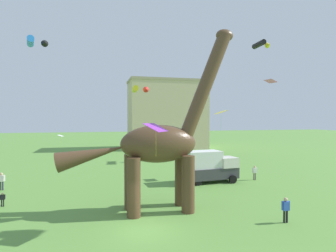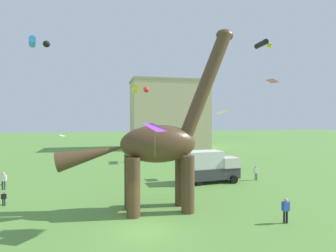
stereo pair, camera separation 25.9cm
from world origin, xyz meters
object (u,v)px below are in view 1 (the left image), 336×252
(kite_mid_center, at_px, (138,89))
(kite_far_left, at_px, (156,128))
(parked_box_truck, at_px, (209,166))
(kite_apex, at_px, (271,81))
(kite_near_high, at_px, (261,44))
(kite_mid_left, at_px, (221,112))
(person_vendor_side, at_px, (1,180))
(person_near_flyer, at_px, (3,198))
(dinosaur_sculpture, at_px, (158,144))
(kite_trailing, at_px, (34,42))
(kite_high_left, at_px, (60,136))
(person_watching_child, at_px, (255,171))
(person_far_spectator, at_px, (286,207))

(kite_mid_center, relative_size, kite_far_left, 0.85)
(kite_far_left, bearing_deg, parked_box_truck, 54.61)
(parked_box_truck, xyz_separation_m, kite_apex, (7.60, 0.89, 8.95))
(kite_near_high, bearing_deg, kite_apex, -117.87)
(kite_apex, height_order, kite_mid_left, kite_apex)
(person_vendor_side, bearing_deg, person_near_flyer, 101.43)
(dinosaur_sculpture, bearing_deg, kite_near_high, 64.36)
(kite_trailing, height_order, kite_high_left, kite_trailing)
(person_vendor_side, distance_m, person_watching_child, 24.52)
(person_near_flyer, height_order, kite_trailing, kite_trailing)
(dinosaur_sculpture, bearing_deg, kite_high_left, 147.20)
(kite_near_high, bearing_deg, kite_high_left, -161.70)
(dinosaur_sculpture, xyz_separation_m, person_vendor_side, (-12.54, 8.90, -3.75))
(parked_box_truck, height_order, kite_mid_center, kite_mid_center)
(kite_mid_center, bearing_deg, person_near_flyer, 174.73)
(dinosaur_sculpture, distance_m, kite_high_left, 12.86)
(parked_box_truck, height_order, person_far_spectator, parked_box_truck)
(parked_box_truck, bearing_deg, kite_high_left, 162.95)
(kite_mid_left, relative_size, kite_far_left, 1.06)
(kite_mid_left, bearing_deg, person_near_flyer, -170.69)
(person_far_spectator, bearing_deg, kite_apex, -145.83)
(kite_mid_center, bearing_deg, kite_far_left, -88.65)
(person_watching_child, bearing_deg, kite_apex, -33.09)
(kite_apex, bearing_deg, kite_near_high, 62.13)
(kite_far_left, bearing_deg, person_near_flyer, 143.96)
(kite_far_left, bearing_deg, kite_apex, 37.52)
(kite_mid_center, bearing_deg, kite_mid_left, 24.08)
(kite_trailing, relative_size, kite_mid_center, 1.55)
(parked_box_truck, height_order, kite_high_left, kite_high_left)
(dinosaur_sculpture, distance_m, kite_near_high, 31.33)
(kite_trailing, relative_size, kite_near_high, 0.83)
(person_vendor_side, xyz_separation_m, kite_trailing, (2.27, 2.79, 13.25))
(kite_trailing, bearing_deg, kite_apex, -8.17)
(parked_box_truck, height_order, kite_apex, kite_apex)
(kite_apex, distance_m, kite_far_left, 19.88)
(parked_box_truck, relative_size, kite_apex, 4.26)
(person_watching_child, height_order, kite_mid_left, kite_mid_left)
(kite_high_left, xyz_separation_m, kite_far_left, (6.77, -13.95, 1.21))
(dinosaur_sculpture, relative_size, person_near_flyer, 12.56)
(parked_box_truck, relative_size, kite_trailing, 2.32)
(person_watching_child, height_order, kite_mid_center, kite_mid_center)
(person_watching_child, distance_m, kite_apex, 10.07)
(kite_mid_left, bearing_deg, person_watching_child, 4.55)
(parked_box_truck, height_order, kite_near_high, kite_near_high)
(kite_near_high, bearing_deg, kite_mid_center, -141.93)
(parked_box_truck, bearing_deg, kite_mid_left, -31.39)
(kite_near_high, bearing_deg, kite_mid_left, -134.40)
(dinosaur_sculpture, bearing_deg, kite_mid_left, 61.13)
(person_near_flyer, bearing_deg, kite_mid_left, 12.28)
(parked_box_truck, distance_m, kite_trailing, 21.69)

